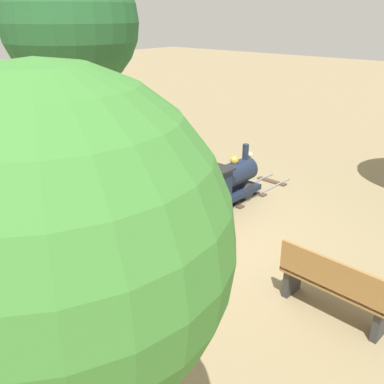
# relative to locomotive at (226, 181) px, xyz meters

# --- Properties ---
(ground_plane) EXTENTS (60.00, 60.00, 0.00)m
(ground_plane) POSITION_rel_locomotive_xyz_m (0.00, -1.19, -0.49)
(ground_plane) COLOR #8C7A56
(track) EXTENTS (0.67, 6.05, 0.04)m
(track) POSITION_rel_locomotive_xyz_m (0.00, -1.05, -0.47)
(track) COLOR gray
(track) RESTS_ON ground_plane
(locomotive) EXTENTS (0.63, 1.45, 1.02)m
(locomotive) POSITION_rel_locomotive_xyz_m (0.00, 0.00, 0.00)
(locomotive) COLOR #192338
(locomotive) RESTS_ON ground_plane
(passenger_car) EXTENTS (0.73, 2.35, 0.97)m
(passenger_car) POSITION_rel_locomotive_xyz_m (0.00, -1.95, -0.06)
(passenger_car) COLOR #3F3F3F
(passenger_car) RESTS_ON ground_plane
(conductor_person) EXTENTS (0.30, 0.30, 1.62)m
(conductor_person) POSITION_rel_locomotive_xyz_m (-1.06, -0.35, 0.47)
(conductor_person) COLOR #282D47
(conductor_person) RESTS_ON ground_plane
(park_bench) EXTENTS (1.32, 0.45, 0.82)m
(park_bench) POSITION_rel_locomotive_xyz_m (2.90, -1.65, -0.07)
(park_bench) COLOR olive
(park_bench) RESTS_ON ground_plane
(oak_tree_near) EXTENTS (2.58, 2.58, 4.47)m
(oak_tree_near) POSITION_rel_locomotive_xyz_m (-2.99, -1.05, 2.67)
(oak_tree_near) COLOR #4C3823
(oak_tree_near) RESTS_ON ground_plane
(oak_tree_far) EXTENTS (1.74, 1.74, 3.18)m
(oak_tree_far) POSITION_rel_locomotive_xyz_m (2.77, -4.93, 1.80)
(oak_tree_far) COLOR #4C3823
(oak_tree_far) RESTS_ON ground_plane
(fence_section) EXTENTS (0.08, 7.13, 0.90)m
(fence_section) POSITION_rel_locomotive_xyz_m (-4.70, -1.05, -0.00)
(fence_section) COLOR #93754C
(fence_section) RESTS_ON ground_plane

